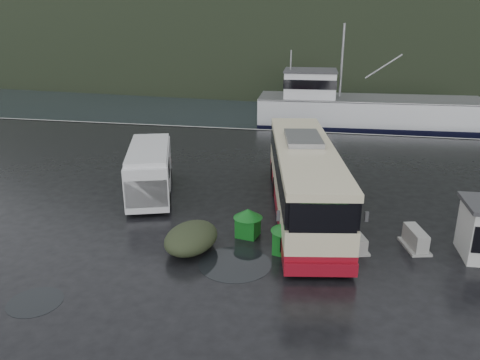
% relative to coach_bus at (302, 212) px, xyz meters
% --- Properties ---
extents(ground, '(160.00, 160.00, 0.00)m').
position_rel_coach_bus_xyz_m(ground, '(-2.41, -2.11, 0.00)').
color(ground, black).
rests_on(ground, ground).
extents(harbor_water, '(300.00, 180.00, 0.02)m').
position_rel_coach_bus_xyz_m(harbor_water, '(-2.41, 107.89, 0.00)').
color(harbor_water, black).
rests_on(harbor_water, ground).
extents(quay_edge, '(160.00, 0.60, 1.50)m').
position_rel_coach_bus_xyz_m(quay_edge, '(-2.41, 17.89, 0.00)').
color(quay_edge, '#999993').
rests_on(quay_edge, ground).
extents(headland, '(780.00, 540.00, 570.00)m').
position_rel_coach_bus_xyz_m(headland, '(7.59, 247.89, 0.00)').
color(headland, black).
rests_on(headland, ground).
extents(coach_bus, '(5.53, 13.91, 3.84)m').
position_rel_coach_bus_xyz_m(coach_bus, '(0.00, 0.00, 0.00)').
color(coach_bus, beige).
rests_on(coach_bus, ground).
extents(white_van, '(4.31, 7.18, 2.85)m').
position_rel_coach_bus_xyz_m(white_van, '(-8.69, 0.92, 0.00)').
color(white_van, silver).
rests_on(white_van, ground).
extents(waste_bin_left, '(1.15, 1.15, 1.36)m').
position_rel_coach_bus_xyz_m(waste_bin_left, '(-2.32, -3.31, 0.00)').
color(waste_bin_left, '#11611A').
rests_on(waste_bin_left, ground).
extents(waste_bin_right, '(1.32, 1.32, 1.51)m').
position_rel_coach_bus_xyz_m(waste_bin_right, '(-0.35, -4.59, 0.00)').
color(waste_bin_right, '#11611A').
rests_on(waste_bin_right, ground).
extents(dome_tent, '(2.66, 3.33, 1.17)m').
position_rel_coach_bus_xyz_m(dome_tent, '(-4.50, -5.15, 0.00)').
color(dome_tent, '#2D3520').
rests_on(dome_tent, ground).
extents(jersey_barrier_a, '(0.91, 1.67, 0.81)m').
position_rel_coach_bus_xyz_m(jersey_barrier_a, '(0.68, -4.57, 0.00)').
color(jersey_barrier_a, '#999993').
rests_on(jersey_barrier_a, ground).
extents(jersey_barrier_b, '(1.12, 1.57, 0.71)m').
position_rel_coach_bus_xyz_m(jersey_barrier_b, '(2.63, -3.73, 0.00)').
color(jersey_barrier_b, '#999993').
rests_on(jersey_barrier_b, ground).
extents(jersey_barrier_c, '(1.28, 1.93, 0.89)m').
position_rel_coach_bus_xyz_m(jersey_barrier_c, '(5.14, -3.09, 0.00)').
color(jersey_barrier_c, '#999993').
rests_on(jersey_barrier_c, ground).
extents(fishing_trawler, '(26.23, 6.77, 10.40)m').
position_rel_coach_bus_xyz_m(fishing_trawler, '(5.00, 25.56, 0.00)').
color(fishing_trawler, silver).
rests_on(fishing_trawler, ground).
extents(puddles, '(9.03, 6.54, 0.01)m').
position_rel_coach_bus_xyz_m(puddles, '(-4.30, -7.17, 0.01)').
color(puddles, black).
rests_on(puddles, ground).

